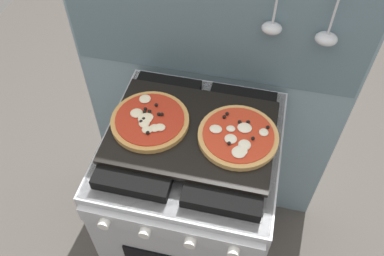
% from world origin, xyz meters
% --- Properties ---
extents(ground_plane, '(4.00, 4.00, 0.00)m').
position_xyz_m(ground_plane, '(0.00, 0.00, 0.00)').
color(ground_plane, '#4C4742').
extents(kitchen_backsplash, '(1.10, 0.09, 1.55)m').
position_xyz_m(kitchen_backsplash, '(0.00, 0.33, 0.79)').
color(kitchen_backsplash, '#7A939E').
rests_on(kitchen_backsplash, ground_plane).
extents(stove, '(0.60, 0.64, 0.90)m').
position_xyz_m(stove, '(-0.00, -0.00, 0.45)').
color(stove, '#B7BABF').
rests_on(stove, ground_plane).
extents(baking_tray, '(0.54, 0.38, 0.02)m').
position_xyz_m(baking_tray, '(0.00, 0.00, 0.91)').
color(baking_tray, black).
rests_on(baking_tray, stove).
extents(pizza_left, '(0.26, 0.26, 0.03)m').
position_xyz_m(pizza_left, '(-0.14, 0.00, 0.93)').
color(pizza_left, tan).
rests_on(pizza_left, baking_tray).
extents(pizza_right, '(0.26, 0.26, 0.03)m').
position_xyz_m(pizza_right, '(0.15, -0.00, 0.93)').
color(pizza_right, tan).
rests_on(pizza_right, baking_tray).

